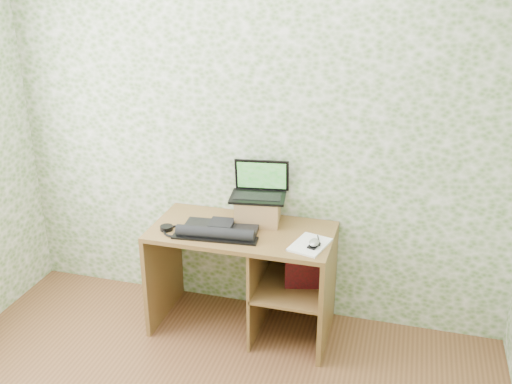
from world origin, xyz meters
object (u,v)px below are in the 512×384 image
(keyboard, at_px, (219,230))
(notepad, at_px, (310,245))
(riser, at_px, (258,210))
(laptop, at_px, (259,188))
(desk, at_px, (255,265))

(keyboard, distance_m, notepad, 0.60)
(riser, distance_m, laptop, 0.15)
(riser, xyz_separation_m, keyboard, (-0.20, -0.24, -0.06))
(desk, height_order, notepad, notepad)
(laptop, bearing_deg, notepad, -43.61)
(desk, bearing_deg, keyboard, -148.12)
(desk, relative_size, riser, 4.18)
(desk, bearing_deg, notepad, -18.50)
(riser, height_order, laptop, laptop)
(desk, bearing_deg, laptop, 93.53)
(desk, height_order, keyboard, keyboard)
(laptop, xyz_separation_m, notepad, (0.40, -0.29, -0.22))
(desk, distance_m, keyboard, 0.38)
(laptop, relative_size, notepad, 1.43)
(keyboard, bearing_deg, desk, 26.77)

